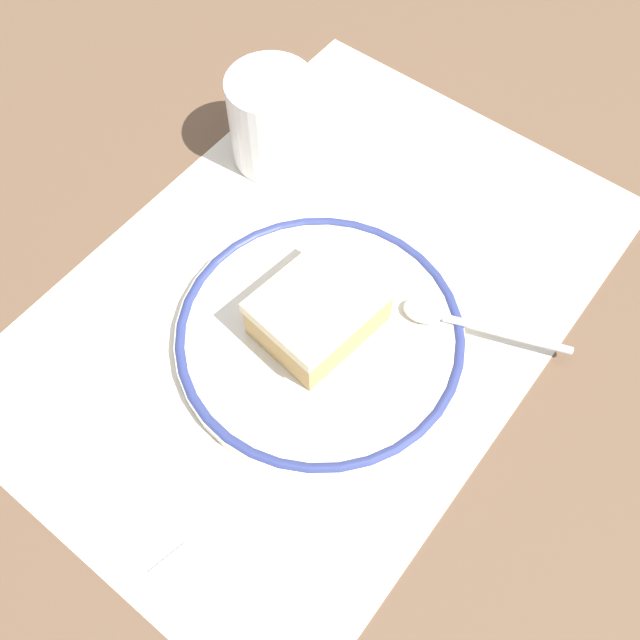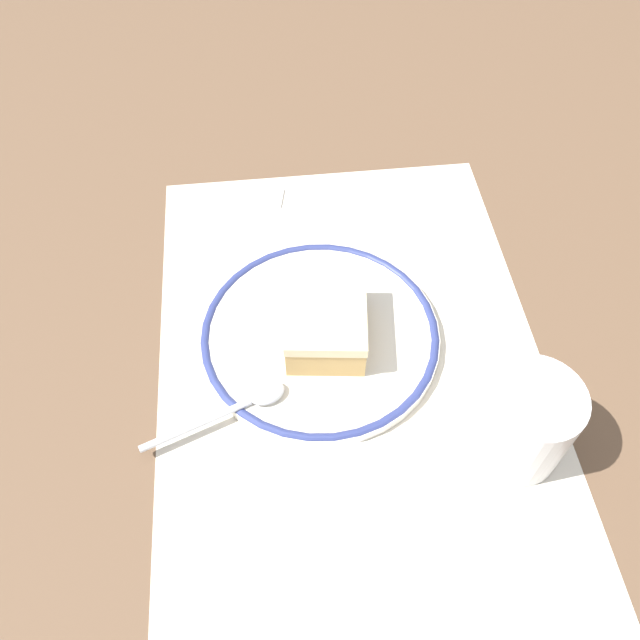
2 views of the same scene
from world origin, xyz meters
name	(u,v)px [view 1 (image 1 of 2)]	position (x,y,z in m)	size (l,w,h in m)	color
ground_plane	(316,299)	(0.00, 0.00, 0.00)	(2.40, 2.40, 0.00)	brown
placemat	(316,298)	(0.00, 0.00, 0.00)	(0.52, 0.36, 0.00)	beige
plate	(320,335)	(-0.03, -0.03, 0.01)	(0.23, 0.23, 0.01)	silver
cake_slice	(318,311)	(-0.02, -0.02, 0.03)	(0.10, 0.08, 0.04)	tan
spoon	(452,319)	(0.04, -0.10, 0.02)	(0.06, 0.13, 0.01)	silver
cup	(273,124)	(0.10, 0.13, 0.04)	(0.08, 0.08, 0.09)	white
napkin	(423,189)	(0.15, -0.01, 0.00)	(0.13, 0.11, 0.00)	white
sugar_packet	(188,586)	(-0.23, -0.07, 0.00)	(0.05, 0.03, 0.01)	white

